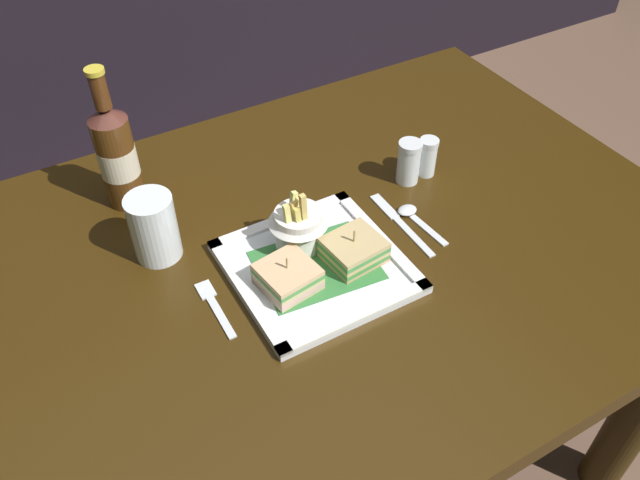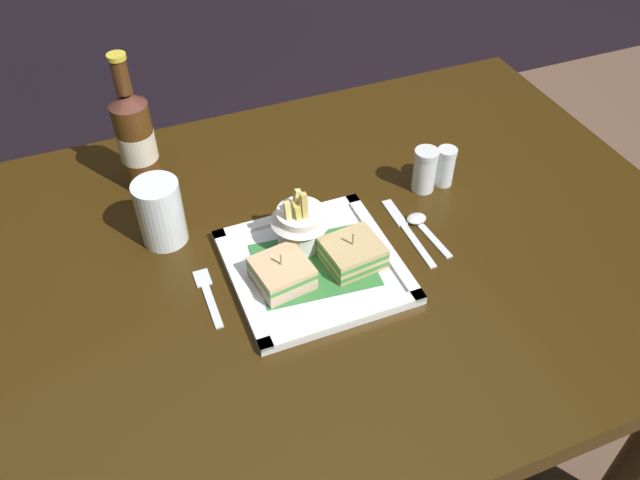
{
  "view_description": "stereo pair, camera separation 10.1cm",
  "coord_description": "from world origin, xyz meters",
  "px_view_note": "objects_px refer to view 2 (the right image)",
  "views": [
    {
      "loc": [
        -0.39,
        -0.66,
        1.47
      ],
      "look_at": [
        -0.02,
        -0.02,
        0.76
      ],
      "focal_mm": 36.11,
      "sensor_mm": 36.0,
      "label": 1
    },
    {
      "loc": [
        -0.29,
        -0.71,
        1.47
      ],
      "look_at": [
        -0.02,
        -0.02,
        0.76
      ],
      "focal_mm": 36.11,
      "sensor_mm": 36.0,
      "label": 2
    }
  ],
  "objects_px": {
    "square_plate": "(314,266)",
    "sandwich_half_right": "(353,253)",
    "fries_cup": "(301,221)",
    "dining_table": "(325,299)",
    "spoon": "(420,223)",
    "pepper_shaker": "(445,169)",
    "fork": "(208,294)",
    "sandwich_half_left": "(282,273)",
    "water_glass": "(161,216)",
    "knife": "(406,229)",
    "beer_bottle": "(136,139)",
    "salt_shaker": "(424,172)"
  },
  "relations": [
    {
      "from": "square_plate",
      "to": "sandwich_half_right",
      "type": "bearing_deg",
      "value": -15.55
    },
    {
      "from": "sandwich_half_left",
      "to": "water_glass",
      "type": "height_order",
      "value": "water_glass"
    },
    {
      "from": "square_plate",
      "to": "pepper_shaker",
      "type": "relative_size",
      "value": 3.48
    },
    {
      "from": "sandwich_half_right",
      "to": "beer_bottle",
      "type": "bearing_deg",
      "value": 128.53
    },
    {
      "from": "square_plate",
      "to": "beer_bottle",
      "type": "distance_m",
      "value": 0.39
    },
    {
      "from": "beer_bottle",
      "to": "spoon",
      "type": "distance_m",
      "value": 0.51
    },
    {
      "from": "water_glass",
      "to": "pepper_shaker",
      "type": "distance_m",
      "value": 0.51
    },
    {
      "from": "pepper_shaker",
      "to": "sandwich_half_right",
      "type": "bearing_deg",
      "value": -151.24
    },
    {
      "from": "water_glass",
      "to": "pepper_shaker",
      "type": "xyz_separation_m",
      "value": [
        0.51,
        -0.04,
        -0.02
      ]
    },
    {
      "from": "beer_bottle",
      "to": "dining_table",
      "type": "bearing_deg",
      "value": -48.52
    },
    {
      "from": "square_plate",
      "to": "spoon",
      "type": "bearing_deg",
      "value": 8.44
    },
    {
      "from": "sandwich_half_left",
      "to": "knife",
      "type": "distance_m",
      "value": 0.25
    },
    {
      "from": "square_plate",
      "to": "salt_shaker",
      "type": "distance_m",
      "value": 0.29
    },
    {
      "from": "knife",
      "to": "fries_cup",
      "type": "bearing_deg",
      "value": 171.19
    },
    {
      "from": "dining_table",
      "to": "knife",
      "type": "height_order",
      "value": "knife"
    },
    {
      "from": "square_plate",
      "to": "sandwich_half_right",
      "type": "relative_size",
      "value": 2.78
    },
    {
      "from": "beer_bottle",
      "to": "spoon",
      "type": "relative_size",
      "value": 2.18
    },
    {
      "from": "square_plate",
      "to": "spoon",
      "type": "height_order",
      "value": "square_plate"
    },
    {
      "from": "sandwich_half_right",
      "to": "knife",
      "type": "bearing_deg",
      "value": 20.26
    },
    {
      "from": "dining_table",
      "to": "fries_cup",
      "type": "bearing_deg",
      "value": 158.33
    },
    {
      "from": "spoon",
      "to": "fries_cup",
      "type": "bearing_deg",
      "value": 173.01
    },
    {
      "from": "square_plate",
      "to": "sandwich_half_right",
      "type": "xyz_separation_m",
      "value": [
        0.06,
        -0.02,
        0.02
      ]
    },
    {
      "from": "water_glass",
      "to": "spoon",
      "type": "distance_m",
      "value": 0.43
    },
    {
      "from": "sandwich_half_right",
      "to": "dining_table",
      "type": "bearing_deg",
      "value": 110.64
    },
    {
      "from": "sandwich_half_right",
      "to": "spoon",
      "type": "height_order",
      "value": "sandwich_half_right"
    },
    {
      "from": "beer_bottle",
      "to": "pepper_shaker",
      "type": "height_order",
      "value": "beer_bottle"
    },
    {
      "from": "fries_cup",
      "to": "dining_table",
      "type": "bearing_deg",
      "value": -21.67
    },
    {
      "from": "fork",
      "to": "knife",
      "type": "relative_size",
      "value": 0.7
    },
    {
      "from": "dining_table",
      "to": "square_plate",
      "type": "distance_m",
      "value": 0.15
    },
    {
      "from": "beer_bottle",
      "to": "spoon",
      "type": "xyz_separation_m",
      "value": [
        0.41,
        -0.29,
        -0.1
      ]
    },
    {
      "from": "sandwich_half_right",
      "to": "square_plate",
      "type": "bearing_deg",
      "value": 164.45
    },
    {
      "from": "sandwich_half_left",
      "to": "beer_bottle",
      "type": "distance_m",
      "value": 0.37
    },
    {
      "from": "fries_cup",
      "to": "salt_shaker",
      "type": "height_order",
      "value": "fries_cup"
    },
    {
      "from": "fries_cup",
      "to": "beer_bottle",
      "type": "relative_size",
      "value": 0.44
    },
    {
      "from": "fries_cup",
      "to": "salt_shaker",
      "type": "xyz_separation_m",
      "value": [
        0.26,
        0.06,
        -0.02
      ]
    },
    {
      "from": "sandwich_half_right",
      "to": "fork",
      "type": "relative_size",
      "value": 0.76
    },
    {
      "from": "dining_table",
      "to": "salt_shaker",
      "type": "height_order",
      "value": "salt_shaker"
    },
    {
      "from": "fries_cup",
      "to": "pepper_shaker",
      "type": "xyz_separation_m",
      "value": [
        0.3,
        0.06,
        -0.02
      ]
    },
    {
      "from": "fries_cup",
      "to": "pepper_shaker",
      "type": "height_order",
      "value": "fries_cup"
    },
    {
      "from": "water_glass",
      "to": "salt_shaker",
      "type": "height_order",
      "value": "water_glass"
    },
    {
      "from": "pepper_shaker",
      "to": "spoon",
      "type": "bearing_deg",
      "value": -137.61
    },
    {
      "from": "square_plate",
      "to": "sandwich_half_right",
      "type": "height_order",
      "value": "sandwich_half_right"
    },
    {
      "from": "pepper_shaker",
      "to": "fork",
      "type": "bearing_deg",
      "value": -167.49
    },
    {
      "from": "sandwich_half_right",
      "to": "water_glass",
      "type": "bearing_deg",
      "value": 146.1
    },
    {
      "from": "fries_cup",
      "to": "knife",
      "type": "bearing_deg",
      "value": -8.81
    },
    {
      "from": "dining_table",
      "to": "square_plate",
      "type": "xyz_separation_m",
      "value": [
        -0.04,
        -0.04,
        0.14
      ]
    },
    {
      "from": "sandwich_half_right",
      "to": "water_glass",
      "type": "height_order",
      "value": "water_glass"
    },
    {
      "from": "sandwich_half_right",
      "to": "pepper_shaker",
      "type": "bearing_deg",
      "value": 28.76
    },
    {
      "from": "sandwich_half_left",
      "to": "dining_table",
      "type": "bearing_deg",
      "value": 30.94
    },
    {
      "from": "fork",
      "to": "knife",
      "type": "distance_m",
      "value": 0.35
    }
  ]
}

